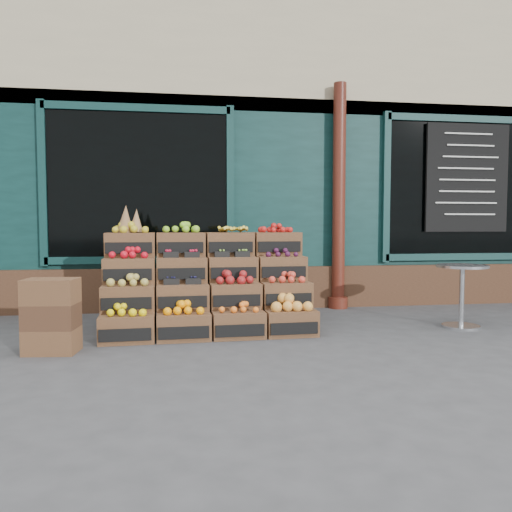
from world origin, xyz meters
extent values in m
plane|color=#3D3D3F|center=(0.00, 0.00, 0.00)|extent=(60.00, 60.00, 0.00)
cube|color=#0D2F2D|center=(0.00, 5.20, 2.40)|extent=(12.00, 6.00, 4.80)
cube|color=#C1B28C|center=(0.00, 2.28, 3.80)|extent=(12.00, 0.18, 2.00)
cube|color=#0D2F2D|center=(0.00, 2.25, 1.50)|extent=(12.00, 0.12, 3.00)
cube|color=#442A1B|center=(0.00, 2.18, 0.30)|extent=(12.00, 0.18, 0.60)
cube|color=black|center=(-1.60, 2.18, 1.75)|extent=(2.40, 0.06, 2.00)
cube|color=black|center=(3.20, 2.18, 1.75)|extent=(2.40, 0.06, 2.00)
cylinder|color=#4F1C12|center=(1.20, 2.05, 1.60)|extent=(0.18, 0.18, 3.20)
cube|color=black|center=(3.20, 2.10, 1.90)|extent=(1.30, 0.04, 1.60)
cube|color=brown|center=(-1.59, 0.36, 0.14)|extent=(0.57, 0.40, 0.28)
cube|color=black|center=(-1.59, 0.15, 0.11)|extent=(0.51, 0.03, 0.12)
cube|color=yellow|center=(-1.59, 0.36, 0.32)|extent=(0.45, 0.31, 0.09)
cube|color=brown|center=(-1.02, 0.38, 0.14)|extent=(0.57, 0.40, 0.28)
cube|color=black|center=(-1.01, 0.17, 0.11)|extent=(0.51, 0.03, 0.12)
cube|color=#FF9204|center=(-1.02, 0.38, 0.33)|extent=(0.45, 0.31, 0.10)
cube|color=brown|center=(-0.44, 0.40, 0.14)|extent=(0.57, 0.40, 0.28)
cube|color=black|center=(-0.43, 0.19, 0.11)|extent=(0.51, 0.03, 0.12)
cube|color=orange|center=(-0.44, 0.40, 0.32)|extent=(0.45, 0.31, 0.08)
cube|color=brown|center=(0.14, 0.42, 0.14)|extent=(0.57, 0.40, 0.28)
cube|color=black|center=(0.14, 0.21, 0.11)|extent=(0.51, 0.03, 0.12)
cube|color=gold|center=(0.14, 0.42, 0.34)|extent=(0.45, 0.31, 0.13)
cube|color=brown|center=(-1.60, 0.59, 0.42)|extent=(0.57, 0.40, 0.28)
cube|color=black|center=(-1.59, 0.39, 0.39)|extent=(0.51, 0.03, 0.12)
cube|color=#A79440|center=(-1.60, 0.59, 0.60)|extent=(0.45, 0.31, 0.09)
cube|color=brown|center=(-1.02, 0.61, 0.42)|extent=(0.57, 0.40, 0.28)
cube|color=black|center=(-1.02, 0.41, 0.39)|extent=(0.51, 0.03, 0.12)
cube|color=#151435|center=(-1.02, 0.61, 0.57)|extent=(0.45, 0.31, 0.03)
cube|color=brown|center=(-0.45, 0.63, 0.42)|extent=(0.57, 0.40, 0.28)
cube|color=black|center=(-0.44, 0.43, 0.39)|extent=(0.51, 0.03, 0.12)
cube|color=maroon|center=(-0.45, 0.63, 0.61)|extent=(0.45, 0.31, 0.11)
cube|color=brown|center=(0.13, 0.65, 0.42)|extent=(0.57, 0.40, 0.28)
cube|color=black|center=(0.14, 0.45, 0.39)|extent=(0.51, 0.03, 0.12)
cube|color=red|center=(0.13, 0.65, 0.60)|extent=(0.45, 0.31, 0.09)
cube|color=brown|center=(-1.61, 0.83, 0.69)|extent=(0.57, 0.40, 0.28)
cube|color=black|center=(-1.60, 0.62, 0.67)|extent=(0.51, 0.03, 0.12)
cube|color=red|center=(-1.61, 0.83, 0.88)|extent=(0.45, 0.31, 0.09)
cube|color=brown|center=(-1.03, 0.85, 0.69)|extent=(0.57, 0.40, 0.28)
cube|color=black|center=(-1.03, 0.64, 0.67)|extent=(0.51, 0.03, 0.12)
cube|color=#B2152F|center=(-1.03, 0.85, 0.85)|extent=(0.45, 0.31, 0.04)
cube|color=brown|center=(-0.46, 0.87, 0.69)|extent=(0.57, 0.40, 0.28)
cube|color=black|center=(-0.45, 0.66, 0.67)|extent=(0.51, 0.03, 0.12)
cube|color=#7CA63A|center=(-0.46, 0.87, 0.85)|extent=(0.45, 0.31, 0.03)
cube|color=brown|center=(0.12, 0.89, 0.69)|extent=(0.57, 0.40, 0.28)
cube|color=black|center=(0.13, 0.68, 0.67)|extent=(0.51, 0.03, 0.12)
cube|color=#3B1130|center=(0.12, 0.89, 0.87)|extent=(0.45, 0.31, 0.07)
cube|color=brown|center=(-1.62, 1.06, 0.97)|extent=(0.57, 0.40, 0.28)
cube|color=black|center=(-1.61, 0.86, 0.94)|extent=(0.51, 0.03, 0.12)
cube|color=gold|center=(-1.62, 1.06, 1.16)|extent=(0.45, 0.31, 0.09)
cube|color=brown|center=(-1.04, 1.08, 0.97)|extent=(0.57, 0.40, 0.28)
cube|color=black|center=(-1.03, 0.88, 0.94)|extent=(0.51, 0.03, 0.12)
cube|color=#7DBF27|center=(-1.04, 1.08, 1.16)|extent=(0.45, 0.31, 0.09)
cube|color=brown|center=(-0.46, 1.10, 0.97)|extent=(0.57, 0.40, 0.28)
cube|color=black|center=(-0.46, 0.90, 0.94)|extent=(0.51, 0.03, 0.12)
cube|color=gold|center=(-0.46, 1.10, 1.15)|extent=(0.45, 0.31, 0.09)
cube|color=brown|center=(0.11, 1.12, 0.97)|extent=(0.57, 0.40, 0.28)
cube|color=black|center=(0.12, 0.92, 0.94)|extent=(0.51, 0.03, 0.12)
cube|color=red|center=(0.11, 1.12, 1.15)|extent=(0.45, 0.31, 0.08)
cube|color=#442A1B|center=(-0.74, 0.62, 0.14)|extent=(2.30, 0.46, 0.28)
cube|color=#442A1B|center=(-0.74, 0.86, 0.28)|extent=(2.30, 0.46, 0.56)
cube|color=#442A1B|center=(-0.75, 1.09, 0.42)|extent=(2.30, 0.46, 0.83)
cone|color=olive|center=(-1.67, 1.06, 1.27)|extent=(0.19, 0.19, 0.32)
cone|color=olive|center=(-1.55, 1.11, 1.25)|extent=(0.17, 0.17, 0.28)
cube|color=brown|center=(-2.24, 0.00, 0.12)|extent=(0.50, 0.37, 0.23)
cube|color=#442A1B|center=(-2.24, 0.00, 0.35)|extent=(0.50, 0.37, 0.23)
cube|color=brown|center=(-2.24, 0.00, 0.58)|extent=(0.50, 0.37, 0.23)
cylinder|color=silver|center=(2.20, 0.50, 0.01)|extent=(0.43, 0.43, 0.03)
cylinder|color=silver|center=(2.20, 0.50, 0.36)|extent=(0.06, 0.06, 0.70)
cylinder|color=silver|center=(2.20, 0.50, 0.72)|extent=(0.59, 0.59, 0.03)
imported|color=#1F6C2F|center=(-1.63, 2.99, 0.87)|extent=(0.73, 0.58, 1.75)
camera|label=1|loc=(-1.03, -4.86, 1.20)|focal=35.00mm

